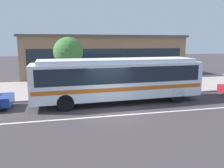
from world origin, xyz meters
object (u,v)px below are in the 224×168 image
at_px(transit_bus, 118,77).
at_px(bus_stop_sign, 149,72).
at_px(street_tree_near_stop, 68,52).
at_px(pedestrian_waiting_near_sign, 158,77).

bearing_deg(transit_bus, bus_stop_sign, 33.76).
relative_size(bus_stop_sign, street_tree_near_stop, 0.57).
xyz_separation_m(pedestrian_waiting_near_sign, street_tree_near_stop, (-7.20, 1.85, 2.06)).
xyz_separation_m(transit_bus, pedestrian_waiting_near_sign, (4.19, 2.85, -0.57)).
distance_m(pedestrian_waiting_near_sign, bus_stop_sign, 1.52).
height_order(pedestrian_waiting_near_sign, bus_stop_sign, bus_stop_sign).
height_order(pedestrian_waiting_near_sign, street_tree_near_stop, street_tree_near_stop).
bearing_deg(bus_stop_sign, transit_bus, -146.24).
bearing_deg(pedestrian_waiting_near_sign, bus_stop_sign, -144.75).
relative_size(transit_bus, pedestrian_waiting_near_sign, 6.51).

